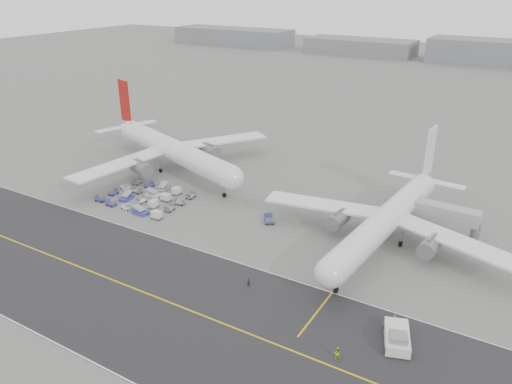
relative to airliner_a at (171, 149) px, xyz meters
The scene contains 11 objects.
ground 41.38m from the airliner_a, 44.63° to the right, with size 700.00×700.00×0.00m, color gray.
taxiway 58.21m from the airliner_a, 53.84° to the right, with size 220.00×59.00×0.03m.
horizon_buildings 238.74m from the airliner_a, 75.65° to the left, with size 520.00×28.00×28.00m, color gray, non-canonical shape.
airliner_a is the anchor object (origin of this frame).
airliner_b 62.22m from the airliner_a, ahead, with size 51.54×52.29×18.04m.
pushback_tug 81.32m from the airliner_a, 27.77° to the right, with size 5.40×9.22×2.62m.
jet_bridge 69.00m from the airliner_a, ahead, with size 17.62×4.09×6.62m.
gse_cluster 20.64m from the airliner_a, 68.71° to the right, with size 24.68×19.62×1.81m, color gray, non-canonical shape.
stray_dolly 40.66m from the airliner_a, 20.46° to the right, with size 1.79×2.91×1.79m, color silver, non-canonical shape.
ground_crew_a 59.18m from the airliner_a, 38.20° to the right, with size 0.59×0.39×1.63m, color black.
ground_crew_b 79.78m from the airliner_a, 34.42° to the right, with size 0.93×0.72×1.91m, color #B3C517.
Camera 1 is at (54.29, -67.81, 48.05)m, focal length 35.00 mm.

